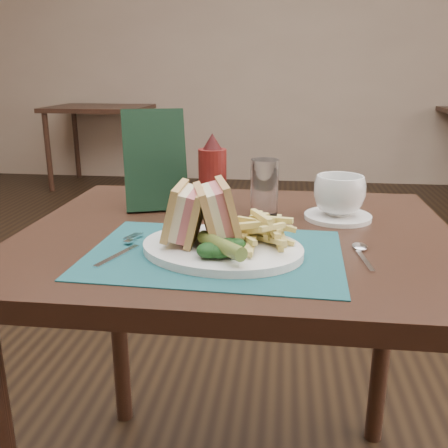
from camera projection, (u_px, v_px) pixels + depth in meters
name	position (u px, v px, depth m)	size (l,w,h in m)	color
floor	(249.00, 391.00, 1.74)	(7.00, 7.00, 0.00)	black
wall_back	(275.00, 180.00, 5.06)	(6.00, 6.00, 0.00)	tan
table_main	(236.00, 384.00, 1.16)	(0.90, 0.75, 0.75)	black
table_bg_left	(102.00, 146.00, 4.77)	(0.90, 0.75, 0.75)	black
placemat	(215.00, 253.00, 0.91)	(0.46, 0.33, 0.00)	#184B4F
plate	(222.00, 248.00, 0.91)	(0.30, 0.24, 0.01)	white
sandwich_half_a	(175.00, 213.00, 0.91)	(0.06, 0.11, 0.10)	tan
sandwich_half_b	(206.00, 212.00, 0.91)	(0.06, 0.11, 0.10)	tan
kale_garnish	(223.00, 247.00, 0.86)	(0.11, 0.08, 0.03)	black
pickle_spear	(221.00, 245.00, 0.84)	(0.02, 0.02, 0.12)	#536627
fries_pile	(263.00, 227.00, 0.91)	(0.18, 0.20, 0.06)	#D3C369
fork	(122.00, 248.00, 0.92)	(0.03, 0.17, 0.01)	silver
spoon	(363.00, 254.00, 0.90)	(0.03, 0.15, 0.01)	silver
saucer	(338.00, 217.00, 1.13)	(0.15, 0.15, 0.01)	white
coffee_cup	(339.00, 195.00, 1.11)	(0.11, 0.11, 0.09)	white
drinking_glass	(264.00, 188.00, 1.14)	(0.06, 0.06, 0.13)	white
ketchup_bottle	(213.00, 174.00, 1.15)	(0.07, 0.07, 0.19)	#601310
check_presenter	(155.00, 160.00, 1.18)	(0.15, 0.02, 0.24)	black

